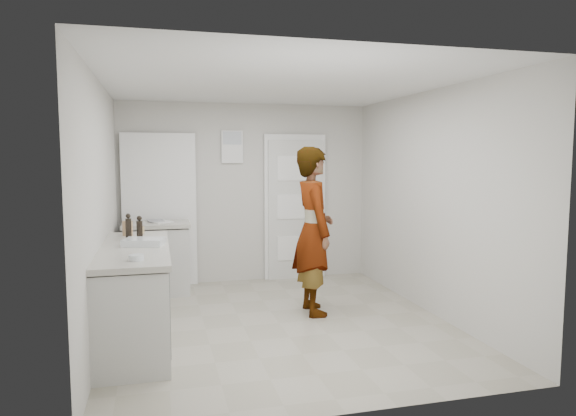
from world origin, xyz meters
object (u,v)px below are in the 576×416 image
object	(u,v)px
spice_jar	(142,230)
oil_cruet_b	(128,227)
baking_dish	(144,242)
person	(313,231)
oil_cruet_a	(140,228)
cake_mix_box	(128,228)
egg_bowl	(136,258)

from	to	relation	value
spice_jar	oil_cruet_b	bearing A→B (deg)	-107.46
oil_cruet_b	baking_dish	world-z (taller)	oil_cruet_b
person	oil_cruet_a	distance (m)	1.87
oil_cruet_a	oil_cruet_b	size ratio (longest dim) A/B	0.90
cake_mix_box	spice_jar	size ratio (longest dim) A/B	1.90
cake_mix_box	baking_dish	bearing A→B (deg)	-51.03
oil_cruet_b	egg_bowl	size ratio (longest dim) A/B	2.22
oil_cruet_a	baking_dish	distance (m)	0.39
oil_cruet_b	baking_dish	size ratio (longest dim) A/B	0.64
person	spice_jar	size ratio (longest dim) A/B	22.31
oil_cruet_a	egg_bowl	world-z (taller)	oil_cruet_a
person	cake_mix_box	distance (m)	2.01
oil_cruet_a	spice_jar	bearing A→B (deg)	88.54
baking_dish	egg_bowl	xyz separation A→B (m)	(-0.05, -0.73, -0.01)
oil_cruet_b	egg_bowl	world-z (taller)	oil_cruet_b
person	cake_mix_box	size ratio (longest dim) A/B	11.75
oil_cruet_b	oil_cruet_a	bearing A→B (deg)	-1.76
oil_cruet_a	egg_bowl	distance (m)	1.11
oil_cruet_a	baking_dish	world-z (taller)	oil_cruet_a
person	egg_bowl	world-z (taller)	person
cake_mix_box	baking_dish	xyz separation A→B (m)	(0.18, -0.65, -0.05)
spice_jar	oil_cruet_b	world-z (taller)	oil_cruet_b
oil_cruet_b	egg_bowl	bearing A→B (deg)	-84.18
oil_cruet_b	egg_bowl	distance (m)	1.12
egg_bowl	baking_dish	bearing A→B (deg)	86.42
person	oil_cruet_a	xyz separation A→B (m)	(-1.87, -0.07, 0.10)
person	oil_cruet_b	bearing A→B (deg)	92.48
person	baking_dish	bearing A→B (deg)	104.24
cake_mix_box	egg_bowl	distance (m)	1.39
cake_mix_box	oil_cruet_a	bearing A→B (deg)	-41.19
cake_mix_box	oil_cruet_a	world-z (taller)	oil_cruet_a
oil_cruet_a	baking_dish	xyz separation A→B (m)	(0.05, -0.37, -0.09)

